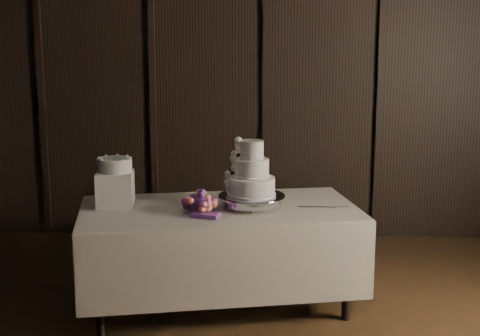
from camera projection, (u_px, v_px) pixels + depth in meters
name	position (u px, v px, depth m)	size (l,w,h in m)	color
room	(268.00, 141.00, 3.05)	(6.08, 7.08, 3.08)	black
display_table	(220.00, 253.00, 4.89)	(2.15, 1.40, 0.76)	silver
cake_stand	(252.00, 201.00, 4.81)	(0.48, 0.48, 0.09)	silver
wedding_cake	(248.00, 174.00, 4.76)	(0.38, 0.33, 0.40)	white
bouquet	(200.00, 203.00, 4.66)	(0.30, 0.40, 0.19)	#D95F95
box_pedestal	(115.00, 189.00, 4.86)	(0.26, 0.26, 0.25)	white
small_cake	(115.00, 165.00, 4.82)	(0.25, 0.25, 0.10)	white
cake_knife	(317.00, 207.00, 4.81)	(0.37, 0.02, 0.01)	silver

